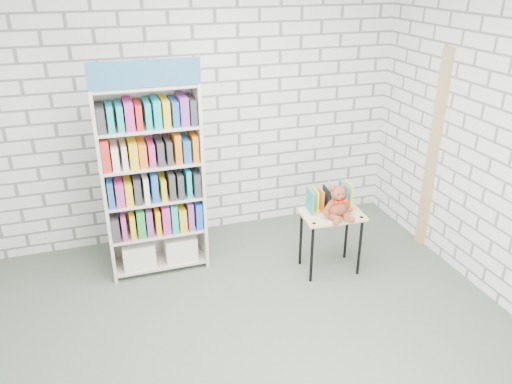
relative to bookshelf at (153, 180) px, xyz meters
name	(u,v)px	position (x,y,z in m)	size (l,w,h in m)	color
ground	(255,340)	(0.57, -1.36, -0.96)	(4.50, 4.50, 0.00)	#4A5649
room_shell	(255,132)	(0.57, -1.36, 0.83)	(4.52, 4.02, 2.81)	silver
bookshelf	(153,180)	(0.00, 0.00, 0.00)	(0.93, 0.36, 2.10)	beige
display_table	(331,221)	(1.60, -0.58, -0.41)	(0.61, 0.44, 0.63)	#D8BF82
table_books	(329,198)	(1.61, -0.49, -0.20)	(0.42, 0.20, 0.24)	teal
teddy_bear	(338,205)	(1.61, -0.67, -0.20)	(0.30, 0.28, 0.32)	brown
door_trim	(433,153)	(2.80, -0.41, 0.09)	(0.05, 0.12, 2.10)	tan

